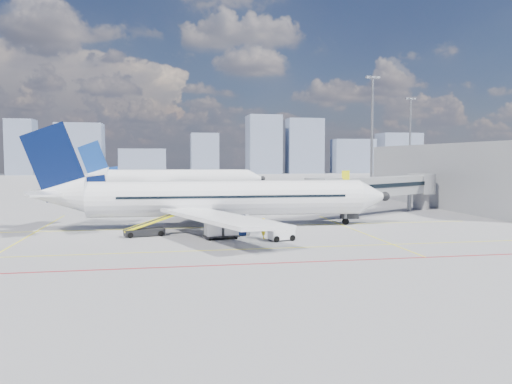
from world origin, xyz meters
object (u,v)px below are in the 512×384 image
main_aircraft (212,199)px  baggage_tug (280,233)px  cargo_dolly (221,229)px  ramp_worker (264,228)px  second_aircraft (171,179)px  belt_loader (146,230)px

main_aircraft → baggage_tug: 11.88m
cargo_dolly → ramp_worker: (4.10, -0.55, 0.01)m
main_aircraft → second_aircraft: 54.27m
baggage_tug → ramp_worker: ramp_worker is taller
baggage_tug → main_aircraft: bearing=103.3°
cargo_dolly → belt_loader: 7.93m
second_aircraft → belt_loader: bearing=-84.1°
belt_loader → ramp_worker: (11.40, -3.62, 0.41)m
second_aircraft → baggage_tug: second_aircraft is taller
second_aircraft → cargo_dolly: second_aircraft is taller
main_aircraft → second_aircraft: main_aircraft is taller
second_aircraft → ramp_worker: (8.40, -62.86, -2.21)m
main_aircraft → second_aircraft: (-4.17, 54.11, 0.00)m
second_aircraft → baggage_tug: bearing=-72.6°
second_aircraft → main_aircraft: bearing=-76.8°
ramp_worker → cargo_dolly: bearing=85.0°
main_aircraft → cargo_dolly: bearing=-87.0°
baggage_tug → cargo_dolly: 5.77m
cargo_dolly → belt_loader: belt_loader is taller
main_aircraft → baggage_tug: main_aircraft is taller
main_aircraft → ramp_worker: size_ratio=20.54×
belt_loader → ramp_worker: belt_loader is taller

